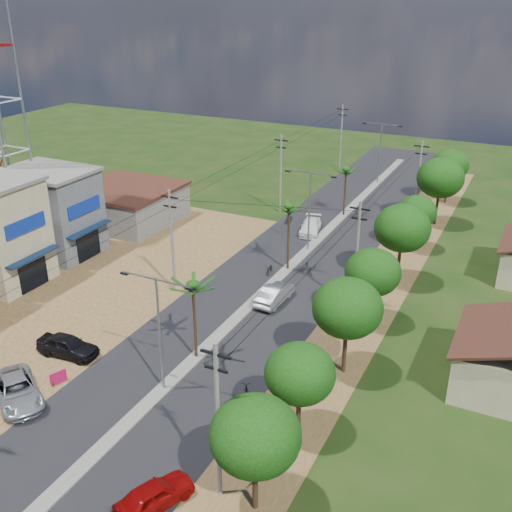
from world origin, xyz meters
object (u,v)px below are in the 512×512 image
Objects in this scene: car_red_near at (155,495)px; car_white_far at (311,227)px; moto_rider_east at (245,394)px; car_parked_dark at (68,346)px; car_silver_mid at (275,294)px; car_parked_silver at (17,391)px; roadside_sign at (58,378)px.

car_red_near is 38.23m from car_white_far.
car_parked_dark is at bearing -19.95° from moto_rider_east.
car_silver_mid is 0.86× the size of car_parked_silver.
car_parked_silver reaches higher than moto_rider_east.
car_parked_silver is 5.03× the size of roadside_sign.
car_parked_dark is (-0.73, 5.31, 0.02)m from car_parked_silver.
car_red_near is at bearing -127.82° from car_parked_dark.
car_parked_dark is at bearing 39.83° from car_parked_silver.
car_white_far is at bearing -18.16° from car_parked_dark.
moto_rider_east is 12.32m from roadside_sign.
car_white_far is 32.41m from roadside_sign.
car_silver_mid is 0.98× the size of car_white_far.
roadside_sign is (-11.72, -3.81, -0.00)m from moto_rider_east.
roadside_sign is at bearing -112.13° from car_white_far.
car_silver_mid is at bearing -97.63° from moto_rider_east.
car_silver_mid is 13.01m from moto_rider_east.
car_red_near is 3.93× the size of roadside_sign.
car_red_near is 0.93× the size of car_parked_dark.
car_silver_mid reaches higher than car_white_far.
car_white_far reaches higher than moto_rider_east.
car_silver_mid is 16.02m from car_white_far.
car_white_far is 4.45× the size of roadside_sign.
moto_rider_east is at bearing -31.65° from car_parked_silver.
roadside_sign is at bearing -153.86° from car_parked_dark.
car_parked_dark is at bearing 56.72° from car_silver_mid.
car_parked_dark is (-13.23, 8.48, 0.06)m from car_red_near.
car_silver_mid is at bearing 6.34° from car_parked_silver.
car_parked_silver is 1.19× the size of car_parked_dark.
car_white_far is 0.88× the size of car_parked_silver.
car_parked_silver is 14.18m from moto_rider_east.
moto_rider_east is (6.70, -28.21, -0.22)m from car_white_far.
car_white_far is 2.69× the size of moto_rider_east.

